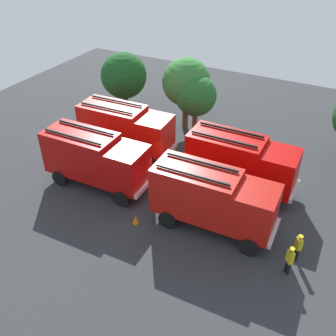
{
  "coord_description": "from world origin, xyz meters",
  "views": [
    {
      "loc": [
        9.49,
        -18.21,
        15.5
      ],
      "look_at": [
        0.0,
        0.0,
        1.4
      ],
      "focal_mm": 40.21,
      "sensor_mm": 36.0,
      "label": 1
    }
  ],
  "objects_px": {
    "fire_truck_2": "(125,127)",
    "firefighter_1": "(290,259)",
    "fire_truck_0": "(95,157)",
    "tree_0": "(124,76)",
    "fire_truck_3": "(241,160)",
    "traffic_cone_0": "(110,128)",
    "firefighter_2": "(151,127)",
    "traffic_cone_2": "(191,156)",
    "tree_2": "(196,96)",
    "firefighter_0": "(298,246)",
    "fire_truck_1": "(213,197)",
    "traffic_cone_1": "(136,219)",
    "tree_1": "(186,82)"
  },
  "relations": [
    {
      "from": "firefighter_1",
      "to": "traffic_cone_0",
      "type": "xyz_separation_m",
      "value": [
        -16.78,
        8.3,
        -0.66
      ]
    },
    {
      "from": "fire_truck_1",
      "to": "traffic_cone_1",
      "type": "distance_m",
      "value": 4.83
    },
    {
      "from": "fire_truck_0",
      "to": "tree_2",
      "type": "relative_size",
      "value": 1.42
    },
    {
      "from": "traffic_cone_0",
      "to": "traffic_cone_2",
      "type": "relative_size",
      "value": 1.04
    },
    {
      "from": "fire_truck_0",
      "to": "traffic_cone_2",
      "type": "xyz_separation_m",
      "value": [
        4.36,
        5.69,
        -1.84
      ]
    },
    {
      "from": "fire_truck_1",
      "to": "firefighter_0",
      "type": "xyz_separation_m",
      "value": [
        5.02,
        -0.29,
        -1.23
      ]
    },
    {
      "from": "fire_truck_0",
      "to": "firefighter_2",
      "type": "height_order",
      "value": "fire_truck_0"
    },
    {
      "from": "tree_0",
      "to": "firefighter_1",
      "type": "bearing_deg",
      "value": -32.95
    },
    {
      "from": "tree_2",
      "to": "traffic_cone_2",
      "type": "xyz_separation_m",
      "value": [
        1.42,
        -3.72,
        -3.12
      ]
    },
    {
      "from": "fire_truck_1",
      "to": "tree_1",
      "type": "height_order",
      "value": "tree_1"
    },
    {
      "from": "fire_truck_1",
      "to": "firefighter_2",
      "type": "bearing_deg",
      "value": 136.8
    },
    {
      "from": "firefighter_2",
      "to": "traffic_cone_1",
      "type": "relative_size",
      "value": 2.89
    },
    {
      "from": "tree_2",
      "to": "traffic_cone_2",
      "type": "relative_size",
      "value": 8.16
    },
    {
      "from": "fire_truck_0",
      "to": "traffic_cone_2",
      "type": "height_order",
      "value": "fire_truck_0"
    },
    {
      "from": "fire_truck_0",
      "to": "fire_truck_2",
      "type": "relative_size",
      "value": 0.99
    },
    {
      "from": "firefighter_1",
      "to": "traffic_cone_1",
      "type": "relative_size",
      "value": 2.99
    },
    {
      "from": "tree_0",
      "to": "tree_2",
      "type": "distance_m",
      "value": 6.55
    },
    {
      "from": "firefighter_2",
      "to": "traffic_cone_0",
      "type": "relative_size",
      "value": 2.61
    },
    {
      "from": "tree_2",
      "to": "traffic_cone_0",
      "type": "distance_m",
      "value": 7.77
    },
    {
      "from": "firefighter_2",
      "to": "tree_2",
      "type": "height_order",
      "value": "tree_2"
    },
    {
      "from": "fire_truck_3",
      "to": "traffic_cone_1",
      "type": "bearing_deg",
      "value": -124.14
    },
    {
      "from": "firefighter_1",
      "to": "firefighter_0",
      "type": "bearing_deg",
      "value": 41.6
    },
    {
      "from": "fire_truck_1",
      "to": "tree_2",
      "type": "xyz_separation_m",
      "value": [
        -5.43,
        9.7,
        1.28
      ]
    },
    {
      "from": "fire_truck_0",
      "to": "tree_0",
      "type": "relative_size",
      "value": 1.21
    },
    {
      "from": "fire_truck_3",
      "to": "tree_1",
      "type": "distance_m",
      "value": 9.3
    },
    {
      "from": "firefighter_2",
      "to": "traffic_cone_1",
      "type": "height_order",
      "value": "firefighter_2"
    },
    {
      "from": "fire_truck_3",
      "to": "traffic_cone_0",
      "type": "relative_size",
      "value": 11.12
    },
    {
      "from": "tree_2",
      "to": "traffic_cone_1",
      "type": "xyz_separation_m",
      "value": [
        1.39,
        -11.57,
        -3.14
      ]
    },
    {
      "from": "fire_truck_1",
      "to": "traffic_cone_0",
      "type": "height_order",
      "value": "fire_truck_1"
    },
    {
      "from": "fire_truck_0",
      "to": "traffic_cone_1",
      "type": "distance_m",
      "value": 5.17
    },
    {
      "from": "tree_1",
      "to": "firefighter_2",
      "type": "bearing_deg",
      "value": -121.1
    },
    {
      "from": "traffic_cone_1",
      "to": "traffic_cone_2",
      "type": "distance_m",
      "value": 7.85
    },
    {
      "from": "traffic_cone_1",
      "to": "traffic_cone_2",
      "type": "relative_size",
      "value": 0.93
    },
    {
      "from": "fire_truck_1",
      "to": "traffic_cone_2",
      "type": "height_order",
      "value": "fire_truck_1"
    },
    {
      "from": "fire_truck_2",
      "to": "firefighter_2",
      "type": "bearing_deg",
      "value": 77.06
    },
    {
      "from": "firefighter_2",
      "to": "traffic_cone_0",
      "type": "distance_m",
      "value": 3.72
    },
    {
      "from": "traffic_cone_0",
      "to": "fire_truck_3",
      "type": "bearing_deg",
      "value": -11.63
    },
    {
      "from": "fire_truck_3",
      "to": "firefighter_0",
      "type": "relative_size",
      "value": 4.33
    },
    {
      "from": "firefighter_0",
      "to": "tree_2",
      "type": "xyz_separation_m",
      "value": [
        -10.46,
        9.99,
        2.51
      ]
    },
    {
      "from": "firefighter_1",
      "to": "tree_2",
      "type": "bearing_deg",
      "value": 94.02
    },
    {
      "from": "tree_0",
      "to": "tree_2",
      "type": "height_order",
      "value": "tree_0"
    },
    {
      "from": "firefighter_0",
      "to": "firefighter_1",
      "type": "xyz_separation_m",
      "value": [
        -0.2,
        -1.17,
        0.06
      ]
    },
    {
      "from": "fire_truck_3",
      "to": "traffic_cone_2",
      "type": "relative_size",
      "value": 11.51
    },
    {
      "from": "fire_truck_2",
      "to": "firefighter_1",
      "type": "bearing_deg",
      "value": -26.42
    },
    {
      "from": "fire_truck_0",
      "to": "traffic_cone_0",
      "type": "distance_m",
      "value": 7.7
    },
    {
      "from": "fire_truck_3",
      "to": "tree_0",
      "type": "relative_size",
      "value": 1.2
    },
    {
      "from": "fire_truck_3",
      "to": "traffic_cone_2",
      "type": "height_order",
      "value": "fire_truck_3"
    },
    {
      "from": "traffic_cone_1",
      "to": "traffic_cone_2",
      "type": "height_order",
      "value": "traffic_cone_2"
    },
    {
      "from": "fire_truck_0",
      "to": "firefighter_0",
      "type": "relative_size",
      "value": 4.36
    },
    {
      "from": "firefighter_2",
      "to": "traffic_cone_1",
      "type": "xyz_separation_m",
      "value": [
        4.31,
        -9.39,
        -0.65
      ]
    }
  ]
}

